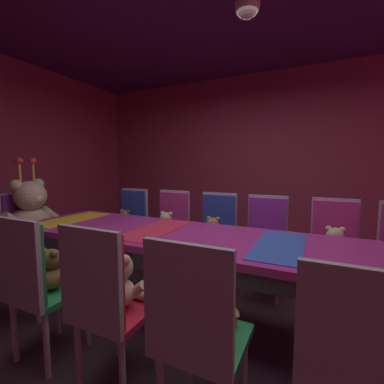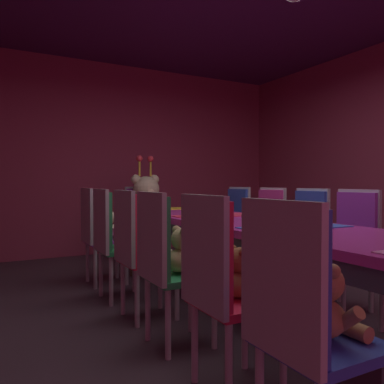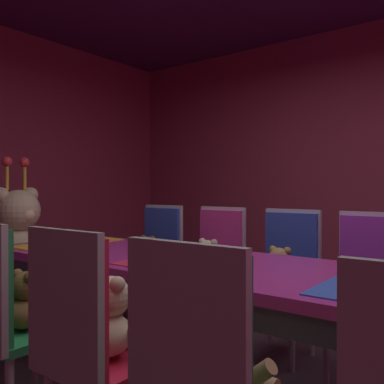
{
  "view_description": "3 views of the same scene",
  "coord_description": "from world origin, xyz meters",
  "px_view_note": "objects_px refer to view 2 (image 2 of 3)",
  "views": [
    {
      "loc": [
        -1.86,
        -0.73,
        1.3
      ],
      "look_at": [
        0.09,
        0.21,
        1.08
      ],
      "focal_mm": 24.41,
      "sensor_mm": 36.0,
      "label": 1
    },
    {
      "loc": [
        -1.86,
        -2.5,
        1.05
      ],
      "look_at": [
        -0.21,
        0.56,
        0.96
      ],
      "focal_mm": 36.65,
      "sensor_mm": 36.0,
      "label": 2
    },
    {
      "loc": [
        -1.84,
        -0.98,
        1.13
      ],
      "look_at": [
        -0.17,
        0.3,
        1.11
      ],
      "focal_mm": 39.44,
      "sensor_mm": 36.0,
      "label": 3
    }
  ],
  "objects_px": {
    "chair_left_3": "(134,242)",
    "chair_right_2": "(352,236)",
    "chair_left_5": "(95,226)",
    "chair_right_4": "(267,223)",
    "banquet_table": "(249,231)",
    "teddy_right_5": "(224,221)",
    "teddy_left_1": "(241,276)",
    "chair_left_2": "(163,254)",
    "chair_left_0": "(296,308)",
    "throne_chair": "(142,216)",
    "chair_right_5": "(234,219)",
    "chair_left_4": "(110,233)",
    "teddy_left_2": "(183,253)",
    "teddy_left_4": "(125,234)",
    "teddy_left_3": "(152,240)",
    "teddy_left_5": "(109,226)",
    "teddy_right_3": "(295,232)",
    "king_teddy_bear": "(147,205)",
    "teddy_right_4": "(256,225)",
    "teddy_left_0": "(325,305)",
    "chair_left_1": "(217,274)",
    "chair_right_3": "(306,229)"
  },
  "relations": [
    {
      "from": "chair_left_3",
      "to": "chair_right_2",
      "type": "height_order",
      "value": "same"
    },
    {
      "from": "chair_left_5",
      "to": "chair_right_4",
      "type": "bearing_deg",
      "value": -19.01
    },
    {
      "from": "banquet_table",
      "to": "teddy_right_5",
      "type": "height_order",
      "value": "banquet_table"
    },
    {
      "from": "teddy_left_1",
      "to": "chair_left_3",
      "type": "distance_m",
      "value": 1.2
    },
    {
      "from": "chair_left_2",
      "to": "teddy_right_5",
      "type": "bearing_deg",
      "value": 47.53
    },
    {
      "from": "chair_left_0",
      "to": "throne_chair",
      "type": "height_order",
      "value": "same"
    },
    {
      "from": "chair_right_5",
      "to": "chair_left_0",
      "type": "bearing_deg",
      "value": 59.27
    },
    {
      "from": "banquet_table",
      "to": "teddy_left_1",
      "type": "height_order",
      "value": "banquet_table"
    },
    {
      "from": "teddy_left_1",
      "to": "chair_right_4",
      "type": "relative_size",
      "value": 0.28
    },
    {
      "from": "chair_left_0",
      "to": "chair_left_4",
      "type": "bearing_deg",
      "value": 89.91
    },
    {
      "from": "teddy_right_5",
      "to": "teddy_left_2",
      "type": "bearing_deg",
      "value": 50.24
    },
    {
      "from": "teddy_left_1",
      "to": "teddy_left_4",
      "type": "height_order",
      "value": "teddy_left_4"
    },
    {
      "from": "teddy_left_3",
      "to": "chair_right_5",
      "type": "xyz_separation_m",
      "value": [
        1.57,
        1.17,
        -0.0
      ]
    },
    {
      "from": "teddy_left_5",
      "to": "teddy_right_3",
      "type": "xyz_separation_m",
      "value": [
        1.44,
        -1.19,
        -0.01
      ]
    },
    {
      "from": "teddy_left_1",
      "to": "king_teddy_bear",
      "type": "distance_m",
      "value": 3.17
    },
    {
      "from": "chair_left_3",
      "to": "chair_left_4",
      "type": "relative_size",
      "value": 1.0
    },
    {
      "from": "chair_left_3",
      "to": "teddy_right_3",
      "type": "relative_size",
      "value": 3.26
    },
    {
      "from": "teddy_right_3",
      "to": "king_teddy_bear",
      "type": "bearing_deg",
      "value": -69.38
    },
    {
      "from": "chair_left_3",
      "to": "teddy_left_5",
      "type": "relative_size",
      "value": 3.04
    },
    {
      "from": "teddy_right_5",
      "to": "teddy_right_4",
      "type": "bearing_deg",
      "value": 91.01
    },
    {
      "from": "banquet_table",
      "to": "throne_chair",
      "type": "height_order",
      "value": "throne_chair"
    },
    {
      "from": "teddy_left_5",
      "to": "chair_right_4",
      "type": "xyz_separation_m",
      "value": [
        1.59,
        -0.6,
        0.01
      ]
    },
    {
      "from": "teddy_left_0",
      "to": "teddy_left_4",
      "type": "bearing_deg",
      "value": 89.93
    },
    {
      "from": "teddy_right_4",
      "to": "chair_left_3",
      "type": "bearing_deg",
      "value": 19.45
    },
    {
      "from": "teddy_left_5",
      "to": "throne_chair",
      "type": "distance_m",
      "value": 1.15
    },
    {
      "from": "teddy_left_3",
      "to": "chair_left_1",
      "type": "bearing_deg",
      "value": -97.13
    },
    {
      "from": "chair_left_5",
      "to": "throne_chair",
      "type": "distance_m",
      "value": 1.25
    },
    {
      "from": "chair_right_3",
      "to": "teddy_left_1",
      "type": "bearing_deg",
      "value": 36.05
    },
    {
      "from": "chair_left_0",
      "to": "teddy_left_1",
      "type": "xyz_separation_m",
      "value": [
        0.17,
        0.57,
        -0.02
      ]
    },
    {
      "from": "chair_left_3",
      "to": "chair_left_5",
      "type": "xyz_separation_m",
      "value": [
        -0.0,
        1.16,
        0.0
      ]
    },
    {
      "from": "teddy_left_4",
      "to": "teddy_right_3",
      "type": "distance_m",
      "value": 1.58
    },
    {
      "from": "chair_left_2",
      "to": "chair_left_4",
      "type": "height_order",
      "value": "same"
    },
    {
      "from": "chair_left_5",
      "to": "teddy_right_4",
      "type": "distance_m",
      "value": 1.7
    },
    {
      "from": "chair_left_0",
      "to": "chair_left_4",
      "type": "xyz_separation_m",
      "value": [
        0.0,
        2.33,
        0.0
      ]
    },
    {
      "from": "chair_left_0",
      "to": "chair_left_3",
      "type": "relative_size",
      "value": 1.0
    },
    {
      "from": "chair_left_0",
      "to": "chair_right_5",
      "type": "xyz_separation_m",
      "value": [
        1.74,
        2.93,
        0.0
      ]
    },
    {
      "from": "banquet_table",
      "to": "chair_left_0",
      "type": "bearing_deg",
      "value": -121.02
    },
    {
      "from": "teddy_left_0",
      "to": "chair_left_2",
      "type": "height_order",
      "value": "chair_left_2"
    },
    {
      "from": "king_teddy_bear",
      "to": "chair_right_3",
      "type": "bearing_deg",
      "value": 24.27
    },
    {
      "from": "teddy_left_1",
      "to": "teddy_right_3",
      "type": "distance_m",
      "value": 1.84
    },
    {
      "from": "chair_left_3",
      "to": "chair_right_5",
      "type": "bearing_deg",
      "value": 34.29
    },
    {
      "from": "chair_left_4",
      "to": "chair_right_2",
      "type": "relative_size",
      "value": 1.0
    },
    {
      "from": "chair_left_0",
      "to": "teddy_right_5",
      "type": "distance_m",
      "value": 3.34
    },
    {
      "from": "chair_left_0",
      "to": "throne_chair",
      "type": "distance_m",
      "value": 3.92
    },
    {
      "from": "chair_left_3",
      "to": "chair_right_3",
      "type": "bearing_deg",
      "value": -1.2
    },
    {
      "from": "chair_right_2",
      "to": "chair_right_3",
      "type": "relative_size",
      "value": 1.0
    },
    {
      "from": "chair_left_2",
      "to": "chair_left_4",
      "type": "bearing_deg",
      "value": 90.32
    },
    {
      "from": "chair_left_2",
      "to": "chair_left_4",
      "type": "relative_size",
      "value": 1.0
    },
    {
      "from": "teddy_left_0",
      "to": "teddy_right_5",
      "type": "xyz_separation_m",
      "value": [
        1.45,
        2.93,
        -0.01
      ]
    },
    {
      "from": "chair_left_2",
      "to": "chair_left_3",
      "type": "distance_m",
      "value": 0.56
    }
  ]
}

